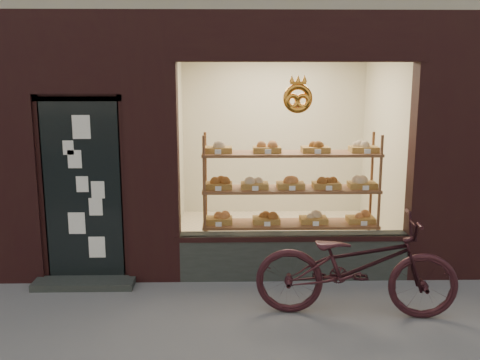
{
  "coord_description": "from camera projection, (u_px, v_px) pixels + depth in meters",
  "views": [
    {
      "loc": [
        -0.32,
        -3.97,
        2.41
      ],
      "look_at": [
        -0.19,
        2.0,
        1.23
      ],
      "focal_mm": 40.0,
      "sensor_mm": 36.0,
      "label": 1
    }
  ],
  "objects": [
    {
      "name": "display_shelf",
      "position": [
        290.0,
        200.0,
        6.71
      ],
      "size": [
        2.2,
        0.45,
        1.7
      ],
      "color": "brown",
      "rests_on": "ground"
    },
    {
      "name": "bicycle",
      "position": [
        356.0,
        265.0,
        5.37
      ],
      "size": [
        2.08,
        0.93,
        1.06
      ],
      "primitive_type": "imported",
      "rotation": [
        0.0,
        0.0,
        1.45
      ],
      "color": "black",
      "rests_on": "ground"
    }
  ]
}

